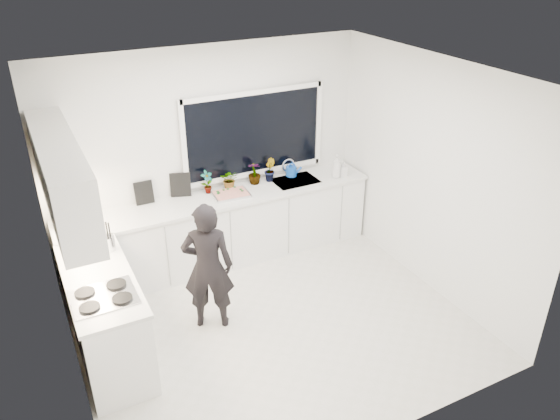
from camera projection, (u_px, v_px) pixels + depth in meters
floor at (273, 324)px, 5.98m from camera, size 4.00×3.50×0.02m
wall_back at (209, 156)px, 6.74m from camera, size 4.00×0.02×2.70m
wall_left at (57, 266)px, 4.54m from camera, size 0.02×3.50×2.70m
wall_right at (432, 177)px, 6.17m from camera, size 0.02×3.50×2.70m
ceiling at (272, 76)px, 4.72m from camera, size 4.00×3.50×0.02m
window at (254, 134)px, 6.86m from camera, size 1.80×0.02×1.00m
base_cabinets_back at (222, 231)px, 6.91m from camera, size 3.92×0.58×0.88m
base_cabinets_left at (106, 318)px, 5.37m from camera, size 0.58×1.60×0.88m
countertop_back at (221, 198)px, 6.69m from camera, size 3.94×0.62×0.04m
countertop_left at (99, 279)px, 5.16m from camera, size 0.62×1.60×0.04m
upper_cabinets at (62, 176)px, 4.95m from camera, size 0.34×2.10×0.70m
sink at (295, 184)px, 7.14m from camera, size 0.58×0.42×0.14m
faucet at (288, 167)px, 7.23m from camera, size 0.03×0.03×0.22m
stovetop at (103, 296)px, 4.86m from camera, size 0.56×0.48×0.03m
person at (208, 267)px, 5.65m from camera, size 0.63×0.54×1.46m
pizza_tray at (231, 194)px, 6.72m from camera, size 0.46×0.35×0.03m
pizza at (231, 193)px, 6.71m from camera, size 0.42×0.31×0.01m
watering_can at (291, 171)px, 7.23m from camera, size 0.16×0.16×0.13m
paper_towel_roll at (59, 216)px, 5.96m from camera, size 0.14×0.14×0.26m
knife_block at (62, 216)px, 6.02m from camera, size 0.15×0.13×0.22m
utensil_crock at (108, 243)px, 5.55m from camera, size 0.14×0.14×0.16m
picture_frame_large at (144, 193)px, 6.47m from camera, size 0.22×0.02×0.28m
picture_frame_small at (180, 185)px, 6.64m from camera, size 0.24×0.10×0.30m
herb_plants at (241, 176)px, 6.90m from camera, size 1.03×0.28×0.30m
soap_bottles at (338, 167)px, 7.16m from camera, size 0.24×0.17×0.31m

